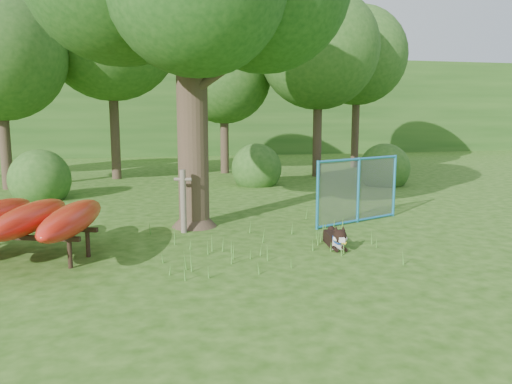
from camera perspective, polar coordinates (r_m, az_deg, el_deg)
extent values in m
plane|color=#21470E|center=(8.96, 0.47, -7.54)|extent=(80.00, 80.00, 0.00)
cylinder|color=#372A1E|center=(11.23, -7.30, 9.54)|extent=(0.90, 0.90, 5.35)
cone|color=#372A1E|center=(11.46, -7.06, -2.59)|extent=(1.35, 1.35, 0.54)
cylinder|color=#372A1E|center=(11.09, -4.12, 13.48)|extent=(1.52, 0.27, 1.14)
cylinder|color=#372A1E|center=(11.68, -9.69, 15.26)|extent=(0.89, 1.11, 1.09)
cylinder|color=brown|center=(10.79, -8.31, -1.07)|extent=(0.16, 0.16, 1.37)
cylinder|color=brown|center=(10.72, -8.37, 1.43)|extent=(0.38, 0.17, 0.07)
cylinder|color=black|center=(8.88, -20.50, -6.67)|extent=(0.10, 0.10, 0.48)
cylinder|color=black|center=(9.46, -18.66, -5.63)|extent=(0.10, 0.10, 0.48)
cube|color=black|center=(9.99, -25.23, -3.73)|extent=(2.74, 1.03, 0.08)
ellipsoid|color=red|center=(9.46, -24.42, -2.69)|extent=(1.23, 2.95, 0.46)
ellipsoid|color=red|center=(9.09, -20.27, -2.88)|extent=(1.13, 2.94, 0.46)
cube|color=black|center=(9.91, 8.83, -5.33)|extent=(0.34, 0.71, 0.23)
cube|color=silver|center=(9.64, 9.27, -5.81)|extent=(0.23, 0.16, 0.21)
sphere|color=black|center=(9.43, 9.57, -4.99)|extent=(0.25, 0.25, 0.25)
cube|color=silver|center=(9.33, 9.75, -5.39)|extent=(0.11, 0.15, 0.09)
sphere|color=silver|center=(9.40, 9.14, -5.26)|extent=(0.12, 0.12, 0.12)
sphere|color=silver|center=(9.44, 10.05, -5.23)|extent=(0.12, 0.12, 0.12)
cone|color=black|center=(9.42, 9.13, -4.14)|extent=(0.12, 0.13, 0.12)
cone|color=black|center=(9.46, 9.93, -4.11)|extent=(0.10, 0.11, 0.12)
cylinder|color=black|center=(9.50, 8.97, -6.39)|extent=(0.10, 0.30, 0.07)
cylinder|color=black|center=(9.54, 10.00, -6.35)|extent=(0.10, 0.30, 0.07)
sphere|color=black|center=(10.25, 8.59, -4.29)|extent=(0.16, 0.16, 0.16)
torus|color=#1745AD|center=(9.52, 9.44, -5.22)|extent=(0.25, 0.10, 0.25)
cylinder|color=#2887BD|center=(11.04, 7.05, -0.38)|extent=(0.09, 0.09, 1.54)
cylinder|color=#2887BD|center=(11.93, 11.61, 0.20)|extent=(0.09, 0.09, 1.54)
cylinder|color=#2887BD|center=(12.89, 15.51, 0.69)|extent=(0.09, 0.09, 1.54)
cylinder|color=#2887BD|center=(11.85, 11.72, 3.71)|extent=(2.39, 1.03, 0.06)
cylinder|color=#2887BD|center=(12.06, 11.50, -3.21)|extent=(2.39, 1.03, 0.06)
plane|color=gray|center=(11.93, 11.61, 0.20)|extent=(2.37, 0.98, 2.56)
cylinder|color=#447D29|center=(9.34, 9.99, -6.38)|extent=(0.02, 0.02, 0.19)
sphere|color=yellow|center=(9.31, 10.01, -5.81)|extent=(0.03, 0.03, 0.03)
sphere|color=yellow|center=(9.33, 10.23, -5.72)|extent=(0.03, 0.03, 0.03)
sphere|color=yellow|center=(9.34, 9.81, -5.82)|extent=(0.03, 0.03, 0.03)
sphere|color=yellow|center=(9.29, 10.14, -5.85)|extent=(0.03, 0.03, 0.03)
sphere|color=yellow|center=(9.29, 9.90, -5.78)|extent=(0.03, 0.03, 0.03)
cylinder|color=#372A1E|center=(18.92, -26.87, 6.63)|extent=(0.36, 0.36, 4.20)
cylinder|color=#372A1E|center=(20.39, -15.91, 8.81)|extent=(0.36, 0.36, 5.25)
sphere|color=#244E19|center=(20.62, -16.28, 17.17)|extent=(5.20, 5.20, 5.20)
cylinder|color=#372A1E|center=(21.65, -3.63, 7.26)|extent=(0.36, 0.36, 3.85)
sphere|color=#244E19|center=(21.70, -3.69, 13.08)|extent=(4.00, 4.00, 4.00)
cylinder|color=#372A1E|center=(20.59, 7.05, 8.40)|extent=(0.36, 0.36, 4.76)
sphere|color=#244E19|center=(20.74, 7.19, 15.93)|extent=(4.80, 4.80, 4.80)
cylinder|color=#372A1E|center=(24.49, 11.32, 8.53)|extent=(0.36, 0.36, 4.90)
sphere|color=#244E19|center=(24.64, 11.53, 15.05)|extent=(4.60, 4.60, 4.60)
sphere|color=#244E19|center=(16.35, -23.33, -0.76)|extent=(1.80, 1.80, 1.80)
sphere|color=#244E19|center=(18.61, 14.40, 0.78)|extent=(1.80, 1.80, 1.80)
sphere|color=#244E19|center=(17.99, 0.06, 0.80)|extent=(1.80, 1.80, 1.80)
cube|color=#244E19|center=(36.42, -9.88, 9.50)|extent=(80.00, 12.00, 6.00)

